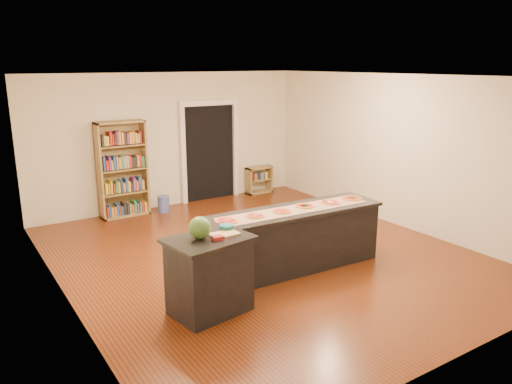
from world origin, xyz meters
TOP-DOWN VIEW (x-y plane):
  - room at (0.00, 0.00)m, footprint 6.00×7.00m
  - doorway at (0.90, 3.46)m, footprint 1.40×0.09m
  - kitchen_island at (0.08, -0.69)m, footprint 2.78×0.75m
  - side_counter at (-1.59, -1.20)m, footprint 0.98×0.72m
  - bookshelf at (-1.14, 3.28)m, footprint 0.95×0.34m
  - low_shelf at (2.11, 3.32)m, footprint 0.62×0.27m
  - waste_bin at (-0.40, 3.07)m, footprint 0.23×0.23m
  - kraft_paper at (0.08, -0.70)m, footprint 2.43×0.54m
  - watermelon at (-1.69, -1.18)m, footprint 0.27×0.27m
  - cutting_board at (-1.39, -1.23)m, footprint 0.35×0.24m
  - package_red at (-1.53, -1.33)m, footprint 0.14×0.10m
  - package_teal at (-1.27, -1.08)m, footprint 0.18×0.18m
  - pizza_a at (-1.03, -0.65)m, footprint 0.31×0.31m
  - pizza_b at (-0.58, -0.67)m, footprint 0.29×0.29m
  - pizza_c at (-0.14, -0.69)m, footprint 0.26×0.26m
  - pizza_d at (0.31, -0.66)m, footprint 0.31×0.31m
  - pizza_e at (0.75, -0.71)m, footprint 0.29×0.29m
  - pizza_f at (1.19, -0.72)m, footprint 0.29×0.29m

SIDE VIEW (x-z plane):
  - waste_bin at x=-0.40m, z-range 0.00..0.34m
  - low_shelf at x=2.11m, z-range 0.00..0.62m
  - kitchen_island at x=0.08m, z-range 0.00..0.92m
  - side_counter at x=-1.59m, z-range 0.00..0.98m
  - kraft_paper at x=0.08m, z-range 0.92..0.92m
  - pizza_d at x=0.31m, z-range 0.92..0.94m
  - pizza_f at x=1.19m, z-range 0.92..0.94m
  - pizza_a at x=-1.03m, z-range 0.92..0.94m
  - pizza_b at x=-0.58m, z-range 0.92..0.94m
  - pizza_c at x=-0.14m, z-range 0.92..0.94m
  - pizza_e at x=0.75m, z-range 0.92..0.94m
  - bookshelf at x=-1.14m, z-range 0.00..1.90m
  - cutting_board at x=-1.39m, z-range 0.97..0.99m
  - package_red at x=-1.53m, z-range 0.97..1.02m
  - package_teal at x=-1.27m, z-range 0.97..1.04m
  - watermelon at x=-1.69m, z-range 0.97..1.24m
  - doorway at x=0.90m, z-range 0.10..2.31m
  - room at x=0.00m, z-range 0.00..2.80m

